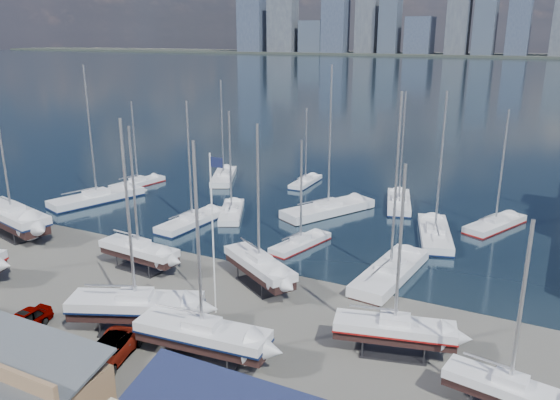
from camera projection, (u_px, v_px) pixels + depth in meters
The scene contains 27 objects.
ground at pixel (164, 303), 45.63m from camera, with size 1400.00×1400.00×0.00m, color #605E59.
water at pixel (508, 74), 310.49m from camera, with size 1400.00×600.00×0.40m, color #1B2E3F.
far_shore at pixel (533, 56), 532.22m from camera, with size 1400.00×80.00×2.20m, color #2D332D.
skyline at pixel (529, 15), 519.22m from camera, with size 639.14×43.80×107.69m.
sailboat_cradle_0 at pixel (12, 216), 60.51m from camera, with size 12.33×6.04×18.96m.
sailboat_cradle_2 at pixel (139, 250), 51.60m from camera, with size 8.51×3.00×13.81m.
sailboat_cradle_3 at pixel (136, 306), 40.83m from camera, with size 10.28×6.55×16.15m.
sailboat_cradle_4 at pixel (259, 265), 48.17m from camera, with size 8.85×6.72×14.57m.
sailboat_cradle_5 at pixel (202, 334), 37.01m from camera, with size 9.70×3.52×15.39m.
sailboat_cradle_6 at pixel (394, 329), 37.80m from camera, with size 8.71×4.27×13.74m.
sailboat_cradle_7 at pixel (509, 390), 31.49m from camera, with size 7.58×3.22×12.29m.
sailboat_moored_0 at pixel (97, 200), 73.11m from camera, with size 7.28×13.05×18.80m.
sailboat_moored_1 at pixel (138, 184), 80.94m from camera, with size 3.98×8.98×12.98m.
sailboat_moored_2 at pixel (224, 178), 84.13m from camera, with size 7.20×10.76×15.89m.
sailboat_moored_3 at pixel (192, 222), 64.39m from camera, with size 3.80×10.40×15.21m.
sailboat_moored_4 at pixel (232, 213), 67.65m from camera, with size 6.26×9.14×13.54m.
sailboat_moored_5 at pixel (306, 183), 81.63m from camera, with size 2.34×8.01×11.93m.
sailboat_moored_6 at pixel (301, 244), 57.71m from camera, with size 4.16×8.32×11.97m.
sailboat_moored_7 at pixel (328, 211), 68.36m from camera, with size 9.08×12.82×19.09m.
sailboat_moored_8 at pixel (399, 204), 71.42m from camera, with size 5.61×10.79×15.53m.
sailboat_moored_9 at pixel (390, 274), 50.32m from camera, with size 4.56×12.10×17.83m.
sailboat_moored_10 at pixel (435, 236), 60.01m from camera, with size 6.05×11.67×16.81m.
sailboat_moored_11 at pixel (495, 225), 63.29m from camera, with size 6.38×9.88×14.38m.
car_a at pixel (23, 321), 41.20m from camera, with size 1.85×4.61×1.57m, color gray.
car_b at pixel (53, 345), 38.23m from camera, with size 1.49×4.27×1.41m, color gray.
car_c at pixel (108, 350), 37.37m from camera, with size 2.64×5.72×1.59m, color gray.
flagpole at pixel (214, 223), 41.85m from camera, with size 1.16×0.12×13.16m.
Camera 1 is at (27.20, -42.36, 21.54)m, focal length 35.00 mm.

